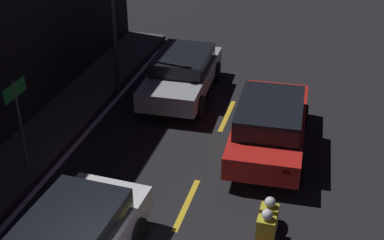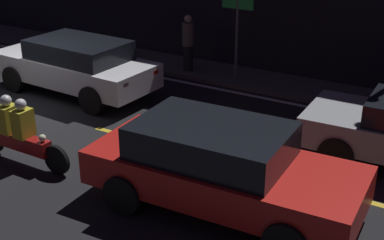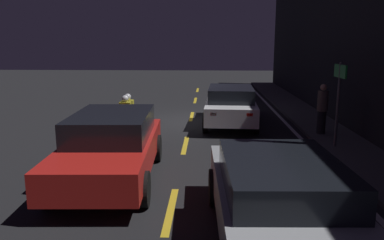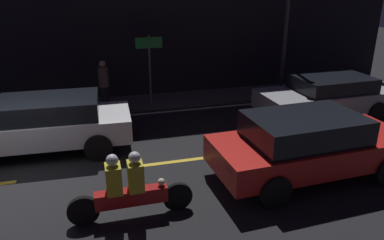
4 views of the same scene
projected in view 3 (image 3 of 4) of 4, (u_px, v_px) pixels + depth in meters
The scene contains 17 objects.
ground_plane at pixel (191, 121), 14.73m from camera, with size 56.00×56.00×0.00m, color black.
raised_curb at pixel (312, 121), 14.52m from camera, with size 28.00×1.62×0.11m.
building_front at pixel (345, 31), 13.79m from camera, with size 28.00×0.30×6.94m.
lane_dash_a at pixel (198, 90), 24.51m from camera, with size 2.00×0.14×0.01m.
lane_dash_b at pixel (195, 100), 20.11m from camera, with size 2.00×0.14×0.01m.
lane_dash_c at pixel (192, 116), 15.70m from camera, with size 2.00×0.14×0.01m.
lane_dash_d at pixel (185, 145), 11.30m from camera, with size 2.00×0.14×0.01m.
lane_dash_e at pixel (171, 210), 6.90m from camera, with size 2.00×0.14×0.01m.
lane_solid_kerb at pixel (285, 122), 14.57m from camera, with size 25.20×0.14×0.01m.
sedan_white at pixel (230, 104), 13.96m from camera, with size 4.59×2.06×1.44m.
taxi_red at pixel (111, 145), 8.33m from camera, with size 4.60×2.14×1.49m.
hatchback_silver at pixel (278, 196), 5.64m from camera, with size 4.32×2.08×1.38m.
motorcycle at pixel (127, 116), 12.42m from camera, with size 2.37×0.36×1.36m.
traffic_cone_near at pixel (105, 114), 14.87m from camera, with size 0.50×0.50×0.52m.
traffic_cone_mid at pixel (91, 124), 13.04m from camera, with size 0.48×0.48×0.53m.
pedestrian at pixel (322, 109), 12.16m from camera, with size 0.34×0.34×1.62m.
shop_sign at pixel (339, 88), 10.45m from camera, with size 0.90×0.08×2.40m.
Camera 3 is at (14.40, 0.67, 3.02)m, focal length 35.00 mm.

